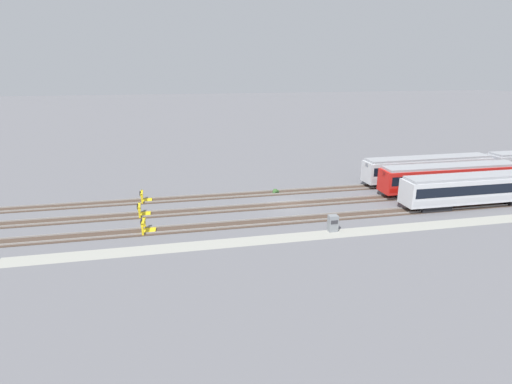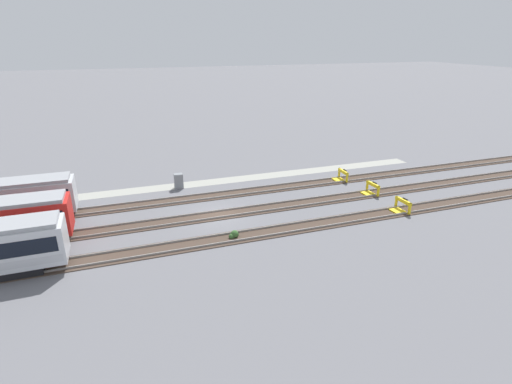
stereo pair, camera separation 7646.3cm
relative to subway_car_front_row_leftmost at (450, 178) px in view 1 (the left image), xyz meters
name	(u,v)px [view 1 (the left image)]	position (x,y,z in m)	size (l,w,h in m)	color
ground_plane	(287,205)	(-20.91, -0.05, -2.04)	(400.00, 400.00, 0.00)	slate
service_walkway	(313,236)	(-20.91, -8.97, -2.04)	(54.00, 2.00, 0.01)	#9E9E93
rail_track_nearest	(300,219)	(-20.91, -4.75, -2.00)	(90.00, 2.23, 0.21)	#47382D
rail_track_near_inner	(287,205)	(-20.91, -0.05, -2.00)	(90.00, 2.24, 0.21)	#47382D
rail_track_middle	(277,193)	(-20.91, 4.64, -2.00)	(90.00, 2.23, 0.21)	#47382D
subway_car_front_row_leftmost	(450,178)	(0.00, 0.00, 0.00)	(18.03, 3.01, 3.70)	red
subway_car_front_row_centre	(477,189)	(0.00, -4.72, 0.00)	(18.01, 2.91, 3.70)	silver
subway_car_back_row_leftmost	(427,169)	(0.00, 4.61, 0.00)	(18.03, 3.03, 3.70)	silver
bumper_stop_nearest_track	(146,227)	(-36.33, -4.76, -1.53)	(1.37, 2.01, 1.22)	yellow
bumper_stop_near_inner_track	(142,211)	(-37.01, -0.04, -1.53)	(1.38, 2.01, 1.22)	yellow
bumper_stop_middle_track	(144,197)	(-37.04, 4.65, -1.53)	(1.37, 2.01, 1.22)	yellow
electrical_cabinet	(333,223)	(-18.71, -8.26, -1.24)	(0.90, 0.73, 1.60)	gray
weed_clump	(275,191)	(-21.11, 4.53, -1.80)	(0.92, 0.70, 0.64)	#38602D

